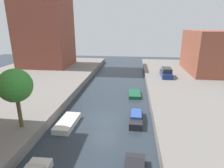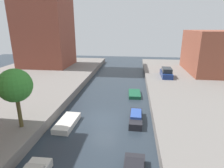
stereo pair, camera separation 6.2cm
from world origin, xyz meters
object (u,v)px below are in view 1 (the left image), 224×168
(street_tree_2, at_px, (15,86))
(moored_boat_right_3, at_px, (136,118))
(parked_car, at_px, (166,73))
(low_block_right, at_px, (217,52))
(moored_boat_right_4, at_px, (134,94))
(apartment_tower_far, at_px, (42,8))
(moored_boat_left_2, at_px, (67,123))

(street_tree_2, relative_size, moored_boat_right_3, 1.35)
(parked_car, bearing_deg, low_block_right, 25.97)
(moored_boat_right_3, relative_size, moored_boat_right_4, 1.18)
(street_tree_2, distance_m, moored_boat_right_4, 15.72)
(apartment_tower_far, relative_size, street_tree_2, 4.57)
(low_block_right, relative_size, moored_boat_right_3, 3.13)
(low_block_right, distance_m, moored_boat_right_3, 24.65)
(apartment_tower_far, relative_size, moored_boat_left_2, 6.22)
(low_block_right, bearing_deg, apartment_tower_far, 176.57)
(low_block_right, bearing_deg, moored_boat_left_2, -135.65)
(street_tree_2, bearing_deg, apartment_tower_far, 110.27)
(moored_boat_right_3, distance_m, moored_boat_right_4, 7.49)
(moored_boat_right_3, bearing_deg, parked_car, 70.69)
(apartment_tower_far, height_order, parked_car, apartment_tower_far)
(moored_boat_right_3, bearing_deg, moored_boat_right_4, 91.50)
(moored_boat_left_2, relative_size, moored_boat_right_3, 0.99)
(moored_boat_left_2, bearing_deg, low_block_right, 44.35)
(apartment_tower_far, height_order, low_block_right, apartment_tower_far)
(apartment_tower_far, height_order, moored_boat_right_3, apartment_tower_far)
(apartment_tower_far, height_order, street_tree_2, apartment_tower_far)
(parked_car, bearing_deg, apartment_tower_far, 164.75)
(moored_boat_left_2, distance_m, moored_boat_right_4, 11.21)
(parked_car, height_order, moored_boat_right_4, parked_car)
(apartment_tower_far, bearing_deg, low_block_right, -3.43)
(street_tree_2, xyz_separation_m, moored_boat_right_4, (9.78, 11.45, -4.53))
(moored_boat_right_3, xyz_separation_m, moored_boat_right_4, (-0.20, 7.48, -0.19))
(apartment_tower_far, distance_m, moored_boat_right_4, 26.79)
(low_block_right, xyz_separation_m, moored_boat_left_2, (-21.42, -20.94, -4.52))
(low_block_right, bearing_deg, parked_car, -154.03)
(street_tree_2, distance_m, moored_boat_right_3, 11.58)
(apartment_tower_far, xyz_separation_m, moored_boat_left_2, (12.58, -22.97, -12.56))
(moored_boat_right_4, bearing_deg, moored_boat_right_3, -88.50)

